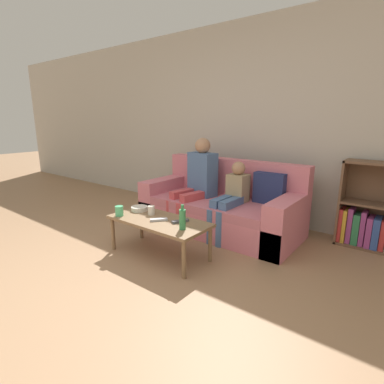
{
  "coord_description": "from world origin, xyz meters",
  "views": [
    {
      "loc": [
        1.91,
        -0.86,
        1.37
      ],
      "look_at": [
        -0.04,
        1.66,
        0.58
      ],
      "focal_mm": 28.0,
      "sensor_mm": 36.0,
      "label": 1
    }
  ],
  "objects_px": {
    "coffee_table": "(159,223)",
    "tv_remote_1": "(180,221)",
    "cup_near": "(151,210)",
    "cup_far": "(119,211)",
    "couch": "(221,208)",
    "bottle": "(182,219)",
    "bookshelf": "(370,216)",
    "person_adult": "(198,178)",
    "snack_bowl": "(139,209)",
    "tv_remote_0": "(159,220)",
    "person_child": "(231,196)"
  },
  "relations": [
    {
      "from": "coffee_table",
      "to": "tv_remote_1",
      "type": "relative_size",
      "value": 6.01
    },
    {
      "from": "cup_near",
      "to": "cup_far",
      "type": "relative_size",
      "value": 0.91
    },
    {
      "from": "couch",
      "to": "tv_remote_1",
      "type": "xyz_separation_m",
      "value": [
        0.12,
        -0.95,
        0.11
      ]
    },
    {
      "from": "coffee_table",
      "to": "bottle",
      "type": "relative_size",
      "value": 4.51
    },
    {
      "from": "couch",
      "to": "bookshelf",
      "type": "relative_size",
      "value": 2.09
    },
    {
      "from": "coffee_table",
      "to": "person_adult",
      "type": "height_order",
      "value": "person_adult"
    },
    {
      "from": "coffee_table",
      "to": "cup_near",
      "type": "height_order",
      "value": "cup_near"
    },
    {
      "from": "coffee_table",
      "to": "snack_bowl",
      "type": "height_order",
      "value": "snack_bowl"
    },
    {
      "from": "bookshelf",
      "to": "tv_remote_1",
      "type": "height_order",
      "value": "bookshelf"
    },
    {
      "from": "tv_remote_1",
      "to": "bottle",
      "type": "relative_size",
      "value": 0.75
    },
    {
      "from": "tv_remote_0",
      "to": "cup_far",
      "type": "bearing_deg",
      "value": -123.23
    },
    {
      "from": "coffee_table",
      "to": "snack_bowl",
      "type": "distance_m",
      "value": 0.39
    },
    {
      "from": "person_adult",
      "to": "couch",
      "type": "bearing_deg",
      "value": 26.1
    },
    {
      "from": "cup_far",
      "to": "tv_remote_0",
      "type": "height_order",
      "value": "cup_far"
    },
    {
      "from": "person_adult",
      "to": "cup_near",
      "type": "height_order",
      "value": "person_adult"
    },
    {
      "from": "cup_far",
      "to": "tv_remote_1",
      "type": "height_order",
      "value": "cup_far"
    },
    {
      "from": "couch",
      "to": "cup_far",
      "type": "bearing_deg",
      "value": -113.06
    },
    {
      "from": "couch",
      "to": "tv_remote_1",
      "type": "height_order",
      "value": "couch"
    },
    {
      "from": "couch",
      "to": "coffee_table",
      "type": "bearing_deg",
      "value": -95.29
    },
    {
      "from": "couch",
      "to": "cup_near",
      "type": "relative_size",
      "value": 20.94
    },
    {
      "from": "cup_far",
      "to": "person_child",
      "type": "bearing_deg",
      "value": 55.26
    },
    {
      "from": "bookshelf",
      "to": "tv_remote_1",
      "type": "xyz_separation_m",
      "value": [
        -1.42,
        -1.47,
        0.05
      ]
    },
    {
      "from": "tv_remote_0",
      "to": "person_child",
      "type": "bearing_deg",
      "value": 111.4
    },
    {
      "from": "coffee_table",
      "to": "person_adult",
      "type": "xyz_separation_m",
      "value": [
        -0.21,
        0.93,
        0.3
      ]
    },
    {
      "from": "tv_remote_1",
      "to": "person_child",
      "type": "bearing_deg",
      "value": 107.89
    },
    {
      "from": "person_child",
      "to": "cup_far",
      "type": "height_order",
      "value": "person_child"
    },
    {
      "from": "bookshelf",
      "to": "cup_near",
      "type": "relative_size",
      "value": 10.01
    },
    {
      "from": "bookshelf",
      "to": "coffee_table",
      "type": "bearing_deg",
      "value": -136.8
    },
    {
      "from": "couch",
      "to": "person_adult",
      "type": "height_order",
      "value": "person_adult"
    },
    {
      "from": "couch",
      "to": "bookshelf",
      "type": "distance_m",
      "value": 1.63
    },
    {
      "from": "cup_near",
      "to": "tv_remote_1",
      "type": "bearing_deg",
      "value": 0.28
    },
    {
      "from": "couch",
      "to": "tv_remote_1",
      "type": "distance_m",
      "value": 0.96
    },
    {
      "from": "tv_remote_1",
      "to": "tv_remote_0",
      "type": "bearing_deg",
      "value": -129.39
    },
    {
      "from": "cup_far",
      "to": "bottle",
      "type": "distance_m",
      "value": 0.77
    },
    {
      "from": "coffee_table",
      "to": "person_child",
      "type": "relative_size",
      "value": 1.19
    },
    {
      "from": "person_child",
      "to": "tv_remote_1",
      "type": "height_order",
      "value": "person_child"
    },
    {
      "from": "bottle",
      "to": "snack_bowl",
      "type": "bearing_deg",
      "value": 168.49
    },
    {
      "from": "couch",
      "to": "tv_remote_0",
      "type": "xyz_separation_m",
      "value": [
        -0.07,
        -1.04,
        0.11
      ]
    },
    {
      "from": "person_adult",
      "to": "person_child",
      "type": "bearing_deg",
      "value": 4.05
    },
    {
      "from": "coffee_table",
      "to": "cup_far",
      "type": "relative_size",
      "value": 10.16
    },
    {
      "from": "bookshelf",
      "to": "cup_far",
      "type": "bearing_deg",
      "value": -140.28
    },
    {
      "from": "couch",
      "to": "coffee_table",
      "type": "xyz_separation_m",
      "value": [
        -0.09,
        -1.02,
        0.06
      ]
    },
    {
      "from": "cup_near",
      "to": "bottle",
      "type": "relative_size",
      "value": 0.4
    },
    {
      "from": "snack_bowl",
      "to": "bottle",
      "type": "relative_size",
      "value": 0.78
    },
    {
      "from": "coffee_table",
      "to": "bottle",
      "type": "distance_m",
      "value": 0.39
    },
    {
      "from": "couch",
      "to": "bookshelf",
      "type": "bearing_deg",
      "value": 18.64
    },
    {
      "from": "couch",
      "to": "person_child",
      "type": "relative_size",
      "value": 2.22
    },
    {
      "from": "cup_far",
      "to": "tv_remote_0",
      "type": "relative_size",
      "value": 0.64
    },
    {
      "from": "person_adult",
      "to": "tv_remote_0",
      "type": "bearing_deg",
      "value": -65.99
    },
    {
      "from": "couch",
      "to": "bookshelf",
      "type": "xyz_separation_m",
      "value": [
        1.55,
        0.52,
        0.06
      ]
    }
  ]
}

